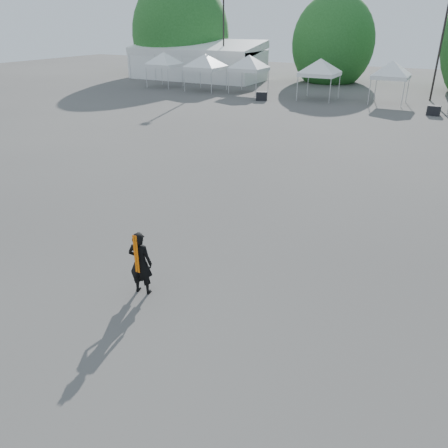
% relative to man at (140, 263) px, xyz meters
% --- Properties ---
extents(ground, '(120.00, 120.00, 0.00)m').
position_rel_man_xyz_m(ground, '(0.60, 2.52, -0.84)').
color(ground, '#474442').
rests_on(ground, ground).
extents(marquee, '(15.00, 6.25, 4.23)m').
position_rel_man_xyz_m(marquee, '(-21.40, 37.52, 1.13)').
color(marquee, white).
rests_on(marquee, ground).
extents(light_pole_west, '(0.60, 0.25, 10.30)m').
position_rel_man_xyz_m(light_pole_west, '(-17.40, 36.52, 4.93)').
color(light_pole_west, black).
rests_on(light_pole_west, ground).
extents(light_pole_east, '(0.60, 0.25, 9.80)m').
position_rel_man_xyz_m(light_pole_east, '(3.60, 34.52, 4.68)').
color(light_pole_east, black).
rests_on(light_pole_east, ground).
extents(tree_far_w, '(4.80, 4.80, 7.30)m').
position_rel_man_xyz_m(tree_far_w, '(-25.40, 40.52, 3.70)').
color(tree_far_w, '#382314').
rests_on(tree_far_w, ground).
extents(tree_mid_w, '(4.16, 4.16, 6.33)m').
position_rel_man_xyz_m(tree_mid_w, '(-7.40, 42.52, 3.09)').
color(tree_mid_w, '#382314').
rests_on(tree_mid_w, ground).
extents(tent_a, '(3.99, 3.99, 3.88)m').
position_rel_man_xyz_m(tent_a, '(-20.96, 30.61, 2.22)').
color(tent_a, silver).
rests_on(tent_a, ground).
extents(tent_b, '(4.46, 4.46, 3.88)m').
position_rel_man_xyz_m(tent_b, '(-16.00, 30.32, 2.22)').
color(tent_b, silver).
rests_on(tent_b, ground).
extents(tent_c, '(4.21, 4.21, 3.88)m').
position_rel_man_xyz_m(tent_c, '(-11.86, 31.18, 2.22)').
color(tent_c, silver).
rests_on(tent_c, ground).
extents(tent_d, '(4.23, 4.23, 3.88)m').
position_rel_man_xyz_m(tent_d, '(-4.96, 30.44, 2.22)').
color(tent_d, silver).
rests_on(tent_d, ground).
extents(tent_e, '(3.89, 3.89, 3.88)m').
position_rel_man_xyz_m(tent_e, '(0.62, 31.32, 2.22)').
color(tent_e, silver).
rests_on(tent_e, ground).
extents(man, '(0.67, 0.51, 1.67)m').
position_rel_man_xyz_m(man, '(0.00, 0.00, 0.00)').
color(man, black).
rests_on(man, ground).
extents(crate_west, '(1.12, 1.00, 0.72)m').
position_rel_man_xyz_m(crate_west, '(-9.05, 27.88, -0.48)').
color(crate_west, black).
rests_on(crate_west, ground).
extents(crate_mid, '(0.90, 0.71, 0.68)m').
position_rel_man_xyz_m(crate_mid, '(4.39, 27.87, -0.50)').
color(crate_mid, black).
rests_on(crate_mid, ground).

